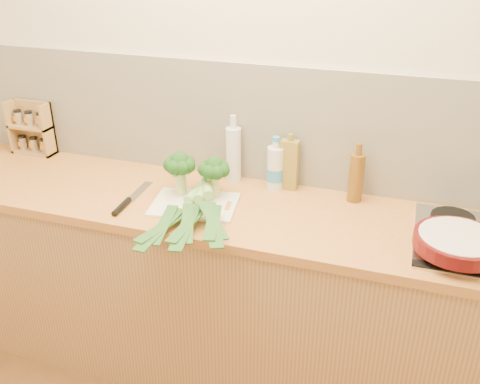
# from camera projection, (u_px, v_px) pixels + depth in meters

# --- Properties ---
(room_shell) EXTENTS (3.50, 3.50, 3.50)m
(room_shell) POSITION_uv_depth(u_px,v_px,m) (256.00, 124.00, 2.40)
(room_shell) COLOR beige
(room_shell) RESTS_ON ground
(counter) EXTENTS (3.20, 0.62, 0.90)m
(counter) POSITION_uv_depth(u_px,v_px,m) (236.00, 291.00, 2.47)
(counter) COLOR #AA7C46
(counter) RESTS_ON ground
(chopping_board) EXTENTS (0.39, 0.31, 0.01)m
(chopping_board) POSITION_uv_depth(u_px,v_px,m) (194.00, 204.00, 2.27)
(chopping_board) COLOR white
(chopping_board) RESTS_ON counter
(broccoli_left) EXTENTS (0.14, 0.14, 0.20)m
(broccoli_left) POSITION_uv_depth(u_px,v_px,m) (180.00, 166.00, 2.29)
(broccoli_left) COLOR #B6C472
(broccoli_left) RESTS_ON chopping_board
(broccoli_right) EXTENTS (0.14, 0.14, 0.18)m
(broccoli_right) POSITION_uv_depth(u_px,v_px,m) (214.00, 170.00, 2.28)
(broccoli_right) COLOR #B6C472
(broccoli_right) RESTS_ON chopping_board
(leek_front) EXTENTS (0.11, 0.70, 0.04)m
(leek_front) POSITION_uv_depth(u_px,v_px,m) (188.00, 200.00, 2.25)
(leek_front) COLOR white
(leek_front) RESTS_ON chopping_board
(leek_mid) EXTENTS (0.17, 0.62, 0.04)m
(leek_mid) POSITION_uv_depth(u_px,v_px,m) (197.00, 202.00, 2.19)
(leek_mid) COLOR white
(leek_mid) RESTS_ON chopping_board
(leek_back) EXTENTS (0.33, 0.62, 0.04)m
(leek_back) POSITION_uv_depth(u_px,v_px,m) (209.00, 196.00, 2.20)
(leek_back) COLOR white
(leek_back) RESTS_ON chopping_board
(chefs_knife) EXTENTS (0.05, 0.34, 0.03)m
(chefs_knife) POSITION_uv_depth(u_px,v_px,m) (126.00, 203.00, 2.28)
(chefs_knife) COLOR silver
(chefs_knife) RESTS_ON counter
(skillet) EXTENTS (0.43, 0.31, 0.05)m
(skillet) POSITION_uv_depth(u_px,v_px,m) (459.00, 242.00, 1.89)
(skillet) COLOR #510D0E
(skillet) RESTS_ON gas_hob
(spice_rack) EXTENTS (0.23, 0.09, 0.27)m
(spice_rack) POSITION_uv_depth(u_px,v_px,m) (33.00, 131.00, 2.77)
(spice_rack) COLOR tan
(spice_rack) RESTS_ON counter
(oil_tin) EXTENTS (0.08, 0.05, 0.26)m
(oil_tin) POSITION_uv_depth(u_px,v_px,m) (289.00, 164.00, 2.38)
(oil_tin) COLOR olive
(oil_tin) RESTS_ON counter
(glass_bottle) EXTENTS (0.07, 0.07, 0.32)m
(glass_bottle) POSITION_uv_depth(u_px,v_px,m) (233.00, 154.00, 2.44)
(glass_bottle) COLOR silver
(glass_bottle) RESTS_ON counter
(amber_bottle) EXTENTS (0.06, 0.06, 0.26)m
(amber_bottle) POSITION_uv_depth(u_px,v_px,m) (356.00, 177.00, 2.27)
(amber_bottle) COLOR brown
(amber_bottle) RESTS_ON counter
(water_bottle) EXTENTS (0.08, 0.08, 0.23)m
(water_bottle) POSITION_uv_depth(u_px,v_px,m) (275.00, 169.00, 2.39)
(water_bottle) COLOR silver
(water_bottle) RESTS_ON counter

